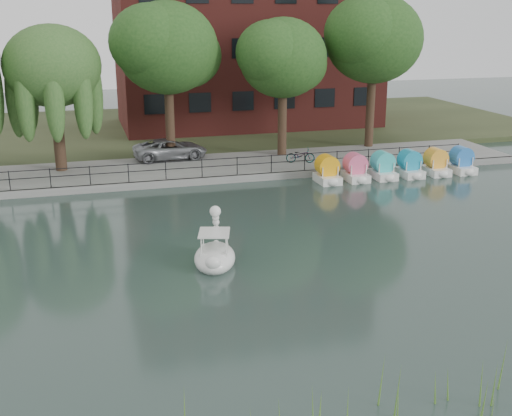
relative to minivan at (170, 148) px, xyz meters
name	(u,v)px	position (x,y,z in m)	size (l,w,h in m)	color
ground_plane	(272,274)	(1.02, -18.16, -1.12)	(120.00, 120.00, 0.00)	#3C504A
promenade	(193,169)	(1.02, -2.16, -0.92)	(40.00, 6.00, 0.40)	gray
kerb	(203,181)	(1.02, -5.11, -0.92)	(40.00, 0.25, 0.40)	gray
land_strip	(162,129)	(1.02, 11.84, -0.94)	(60.00, 22.00, 0.36)	#47512D
railing	(202,164)	(1.02, -4.91, 0.03)	(32.00, 0.05, 1.00)	black
apartment_building	(246,8)	(8.02, 11.81, 8.24)	(20.00, 10.07, 18.00)	#4C1E16
willow_mid	(52,67)	(-6.48, -1.16, 5.13)	(5.32, 5.32, 8.15)	#473323
broadleaf_center	(167,49)	(0.02, -0.16, 5.94)	(6.00, 6.00, 9.25)	#473323
broadleaf_right	(283,59)	(7.02, -0.66, 5.27)	(5.40, 5.40, 8.32)	#473323
broadleaf_far	(374,40)	(13.52, 0.34, 6.28)	(6.30, 6.30, 9.71)	#473323
minivan	(170,148)	(0.00, 0.00, 0.00)	(5.18, 2.38, 1.44)	gray
bicycle	(300,155)	(7.40, -3.12, -0.22)	(1.72, 0.60, 1.00)	gray
swan_boat	(215,253)	(-0.79, -16.64, -0.66)	(2.14, 2.78, 2.08)	white
pedal_boat_row	(396,167)	(12.05, -6.48, -0.51)	(9.65, 1.70, 1.40)	white
reed_bank	(474,395)	(3.02, -27.66, -0.52)	(24.00, 2.40, 1.20)	#669938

